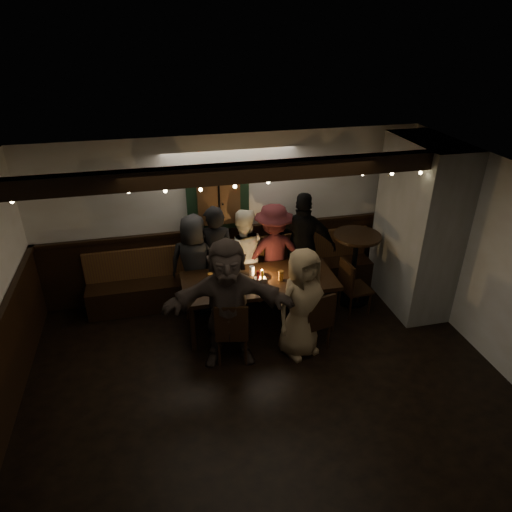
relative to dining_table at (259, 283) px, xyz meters
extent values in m
cube|color=black|center=(-0.19, -1.40, -0.72)|extent=(6.00, 5.00, 0.01)
cube|color=black|center=(-0.19, -1.40, 1.89)|extent=(6.00, 5.00, 0.01)
cube|color=beige|center=(-0.19, 1.11, 0.59)|extent=(6.00, 0.01, 2.60)
cube|color=beige|center=(2.81, -1.40, 0.59)|extent=(0.01, 5.00, 2.60)
cube|color=black|center=(-0.19, 1.08, -0.16)|extent=(6.00, 0.05, 1.10)
cube|color=gray|center=(2.46, 0.10, 0.59)|extent=(0.70, 1.40, 2.60)
cube|color=black|center=(-0.19, 0.83, -0.49)|extent=(4.60, 0.45, 0.45)
cube|color=#56301E|center=(-0.19, 1.01, -0.01)|extent=(4.60, 0.06, 0.50)
cube|color=#17311D|center=(-0.39, 1.04, 0.94)|extent=(0.95, 0.04, 1.00)
cube|color=#56301E|center=(-0.39, 0.98, 0.94)|extent=(0.64, 0.12, 0.76)
cube|color=black|center=(-0.19, -0.40, 1.78)|extent=(6.00, 0.16, 0.22)
sphere|color=#FFE599|center=(-2.79, -0.42, 1.65)|extent=(0.04, 0.04, 0.04)
sphere|color=#FFE599|center=(-2.39, -0.42, 1.67)|extent=(0.04, 0.04, 0.04)
sphere|color=#FFE599|center=(-1.99, -0.42, 1.68)|extent=(0.04, 0.04, 0.04)
sphere|color=#FFE599|center=(-1.59, -0.42, 1.66)|extent=(0.04, 0.04, 0.04)
sphere|color=#FFE599|center=(-1.19, -0.42, 1.63)|extent=(0.04, 0.04, 0.04)
sphere|color=#FFE599|center=(-0.79, -0.42, 1.62)|extent=(0.04, 0.04, 0.04)
sphere|color=#FFE599|center=(-0.39, -0.42, 1.62)|extent=(0.04, 0.04, 0.04)
sphere|color=#FFE599|center=(0.01, -0.42, 1.65)|extent=(0.04, 0.04, 0.04)
sphere|color=#FFE599|center=(0.41, -0.42, 1.67)|extent=(0.04, 0.04, 0.04)
sphere|color=#FFE599|center=(0.81, -0.42, 1.68)|extent=(0.04, 0.04, 0.04)
sphere|color=#FFE599|center=(1.21, -0.42, 1.66)|extent=(0.04, 0.04, 0.04)
sphere|color=#FFE599|center=(1.61, -0.42, 1.63)|extent=(0.04, 0.04, 0.04)
sphere|color=#FFE599|center=(2.01, -0.42, 1.62)|extent=(0.04, 0.04, 0.04)
sphere|color=#FFE599|center=(2.41, -0.42, 1.62)|extent=(0.04, 0.04, 0.04)
cube|color=black|center=(0.00, 0.00, 0.04)|extent=(2.18, 0.93, 0.06)
cylinder|color=black|center=(-1.01, -0.38, -0.35)|extent=(0.07, 0.07, 0.72)
cylinder|color=black|center=(-1.01, 0.39, -0.35)|extent=(0.07, 0.07, 0.72)
cylinder|color=black|center=(1.01, -0.38, -0.35)|extent=(0.07, 0.07, 0.72)
cylinder|color=black|center=(1.01, 0.39, -0.35)|extent=(0.07, 0.07, 0.72)
cylinder|color=#BF7226|center=(-0.68, 0.06, 0.14)|extent=(0.07, 0.07, 0.15)
cylinder|color=#BF7226|center=(-0.45, -0.23, 0.14)|extent=(0.07, 0.07, 0.15)
cylinder|color=silver|center=(-0.08, 0.14, 0.14)|extent=(0.07, 0.07, 0.15)
cylinder|color=#BF7226|center=(0.30, -0.08, 0.14)|extent=(0.07, 0.07, 0.15)
cylinder|color=silver|center=(0.57, 0.22, 0.14)|extent=(0.07, 0.07, 0.15)
cylinder|color=#BF7226|center=(0.81, -0.12, 0.14)|extent=(0.07, 0.07, 0.15)
cylinder|color=white|center=(-0.55, -0.31, 0.07)|extent=(0.27, 0.27, 0.02)
cube|color=#B2B2B7|center=(0.00, -0.05, 0.09)|extent=(0.17, 0.10, 0.05)
cylinder|color=#990C0C|center=(-0.03, -0.05, 0.15)|extent=(0.04, 0.04, 0.17)
cylinder|color=gold|center=(0.03, -0.05, 0.15)|extent=(0.04, 0.04, 0.17)
cylinder|color=silver|center=(0.06, 0.05, 0.11)|extent=(0.05, 0.05, 0.08)
sphere|color=#FFB24C|center=(0.06, 0.05, 0.17)|extent=(0.03, 0.03, 0.03)
cube|color=black|center=(-0.51, -0.63, -0.28)|extent=(0.50, 0.50, 0.04)
cube|color=black|center=(-0.55, -0.82, -0.02)|extent=(0.42, 0.12, 0.48)
cylinder|color=black|center=(-0.31, -0.50, -0.51)|extent=(0.04, 0.04, 0.41)
cylinder|color=black|center=(-0.38, -0.84, -0.51)|extent=(0.04, 0.04, 0.41)
cylinder|color=black|center=(-0.65, -0.43, -0.51)|extent=(0.04, 0.04, 0.41)
cylinder|color=black|center=(-0.71, -0.77, -0.51)|extent=(0.04, 0.04, 0.41)
cube|color=black|center=(0.60, -0.64, -0.29)|extent=(0.49, 0.49, 0.04)
cube|color=black|center=(0.64, -0.82, -0.04)|extent=(0.41, 0.13, 0.47)
cylinder|color=black|center=(0.72, -0.44, -0.51)|extent=(0.03, 0.03, 0.40)
cylinder|color=black|center=(0.80, -0.76, -0.51)|extent=(0.03, 0.03, 0.40)
cylinder|color=black|center=(0.40, -0.51, -0.51)|extent=(0.03, 0.03, 0.40)
cylinder|color=black|center=(0.47, -0.84, -0.51)|extent=(0.03, 0.03, 0.40)
cube|color=black|center=(1.51, -0.01, -0.29)|extent=(0.45, 0.45, 0.04)
cube|color=black|center=(1.33, -0.03, -0.04)|extent=(0.08, 0.41, 0.47)
cylinder|color=black|center=(1.69, -0.16, -0.51)|extent=(0.03, 0.03, 0.40)
cylinder|color=black|center=(1.36, -0.19, -0.51)|extent=(0.03, 0.03, 0.40)
cylinder|color=black|center=(1.66, 0.17, -0.51)|extent=(0.03, 0.03, 0.40)
cylinder|color=black|center=(1.33, 0.13, -0.51)|extent=(0.03, 0.03, 0.40)
cylinder|color=black|center=(1.62, 0.34, -0.70)|extent=(0.59, 0.59, 0.03)
cylinder|color=black|center=(1.62, 0.34, -0.15)|extent=(0.08, 0.08, 1.13)
cylinder|color=black|center=(1.62, 0.34, 0.42)|extent=(0.72, 0.72, 0.05)
imported|color=black|center=(-0.84, 0.65, 0.07)|extent=(0.88, 0.70, 1.56)
imported|color=black|center=(-0.53, 0.63, 0.14)|extent=(0.66, 0.47, 1.70)
imported|color=beige|center=(-0.08, 0.77, 0.06)|extent=(0.82, 0.68, 1.55)
imported|color=#3B1417|center=(0.39, 0.68, 0.10)|extent=(1.07, 0.64, 1.62)
imported|color=black|center=(0.87, 0.67, 0.17)|extent=(1.12, 0.79, 1.76)
imported|color=#342A26|center=(-0.56, -0.66, 0.18)|extent=(1.70, 0.74, 1.78)
imported|color=#856E4E|center=(0.40, -0.72, 0.07)|extent=(0.88, 0.72, 1.56)
camera|label=1|loc=(-1.30, -5.41, 3.40)|focal=32.00mm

